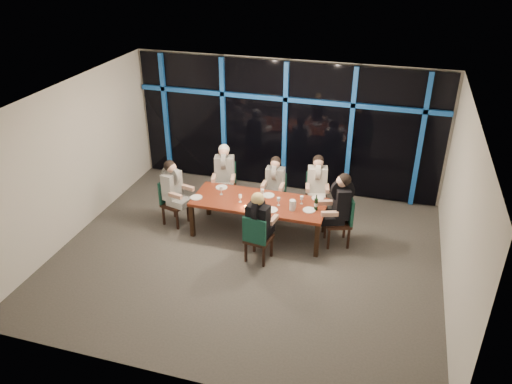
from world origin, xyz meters
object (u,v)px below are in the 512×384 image
diner_far_mid (275,178)px  diner_far_right (317,178)px  dining_table (259,204)px  chair_far_mid (275,192)px  chair_end_right (343,218)px  chair_far_left (225,182)px  wine_bottle (316,204)px  chair_end_left (171,199)px  chair_far_right (316,193)px  diner_end_left (173,184)px  diner_far_left (224,168)px  chair_near_mid (257,237)px  diner_end_right (340,199)px  diner_near_mid (259,216)px  water_pitcher (292,205)px

diner_far_mid → diner_far_right: diner_far_right is taller
dining_table → chair_far_mid: 0.92m
chair_end_right → diner_far_right: (-0.66, 0.85, 0.34)m
chair_far_left → chair_far_mid: chair_far_left is taller
wine_bottle → chair_end_left: bearing=-179.2°
chair_far_right → diner_end_left: (-2.71, -1.14, 0.38)m
diner_far_left → diner_far_right: size_ratio=1.03×
dining_table → chair_near_mid: chair_near_mid is taller
diner_far_mid → dining_table: bearing=-98.9°
diner_end_right → diner_near_mid: size_ratio=1.06×
dining_table → chair_end_right: (1.62, 0.13, -0.11)m
wine_bottle → water_pitcher: (-0.42, -0.13, -0.02)m
chair_near_mid → diner_end_right: (1.31, 1.01, 0.44)m
diner_far_left → diner_far_mid: diner_far_left is taller
chair_far_mid → diner_far_right: size_ratio=0.97×
chair_end_right → diner_far_right: size_ratio=1.10×
dining_table → diner_far_left: (-1.02, 0.87, 0.26)m
dining_table → water_pitcher: bearing=-12.7°
chair_far_left → chair_end_left: 1.29m
chair_far_left → water_pitcher: bearing=-45.9°
dining_table → chair_end_left: bearing=-178.1°
diner_near_mid → water_pitcher: bearing=-115.6°
chair_end_right → diner_near_mid: diner_near_mid is taller
diner_far_right → chair_near_mid: bearing=-123.0°
chair_far_mid → wine_bottle: wine_bottle is taller
dining_table → diner_end_left: size_ratio=2.78×
chair_far_mid → diner_far_mid: (0.00, -0.08, 0.36)m
chair_far_mid → diner_far_left: diner_far_left is taller
chair_end_left → chair_near_mid: 2.24m
dining_table → diner_near_mid: 0.90m
diner_far_mid → chair_near_mid: bearing=-87.6°
diner_end_right → wine_bottle: bearing=-92.9°
diner_end_right → water_pitcher: 0.89m
chair_end_right → diner_end_left: size_ratio=1.09×
chair_far_left → diner_far_mid: 1.19m
dining_table → diner_far_mid: (0.11, 0.82, 0.18)m
chair_far_mid → diner_end_right: size_ratio=0.91×
chair_near_mid → chair_end_right: bearing=-134.6°
diner_far_left → chair_near_mid: bearing=-68.5°
diner_far_mid → diner_near_mid: 1.66m
diner_end_right → diner_far_mid: bearing=-136.0°
chair_end_left → wine_bottle: (2.96, 0.04, 0.34)m
chair_near_mid → chair_far_left: bearing=-47.2°
chair_far_right → wine_bottle: 1.14m
chair_far_right → diner_near_mid: bearing=-122.3°
chair_end_left → wine_bottle: wine_bottle is taller
chair_end_right → water_pitcher: (-0.92, -0.29, 0.28)m
wine_bottle → diner_far_left: bearing=157.3°
diner_end_right → diner_far_left: bearing=-125.9°
diner_end_right → diner_near_mid: diner_end_right is taller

